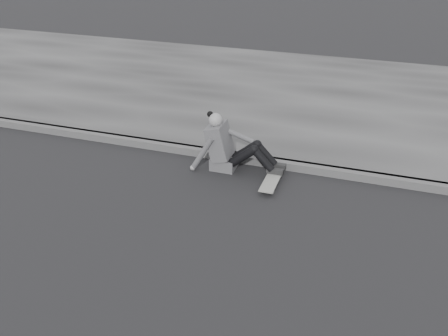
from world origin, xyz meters
name	(u,v)px	position (x,y,z in m)	size (l,w,h in m)	color
ground	(212,270)	(0.00, 0.00, 0.00)	(80.00, 80.00, 0.00)	black
curb	(269,162)	(0.00, 2.58, 0.06)	(24.00, 0.16, 0.12)	#4C4C4C
sidewalk	(305,97)	(0.00, 5.60, 0.06)	(24.00, 6.00, 0.12)	#3A3A3A
skateboard	(272,180)	(0.18, 2.04, 0.07)	(0.20, 0.78, 0.09)	gray
seated_woman	(228,147)	(-0.56, 2.29, 0.36)	(1.38, 0.46, 0.88)	#4E4E50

